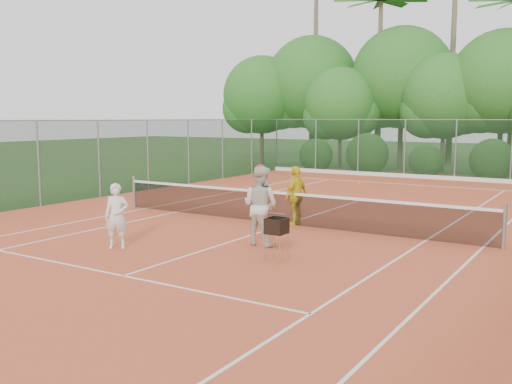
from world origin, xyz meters
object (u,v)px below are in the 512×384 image
player_center_grp (260,205)px  ball_hopper (277,227)px  player_white (117,216)px  player_yellow (296,196)px

player_center_grp → ball_hopper: bearing=-44.9°
player_white → player_center_grp: size_ratio=0.79×
player_white → player_yellow: player_yellow is taller
player_white → player_yellow: bearing=28.9°
player_white → ball_hopper: size_ratio=1.66×
player_center_grp → ball_hopper: size_ratio=2.11×
player_center_grp → ball_hopper: (1.10, -1.10, -0.23)m
player_white → player_yellow: 5.35m
player_center_grp → ball_hopper: player_center_grp is taller
player_white → ball_hopper: bearing=-21.9°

